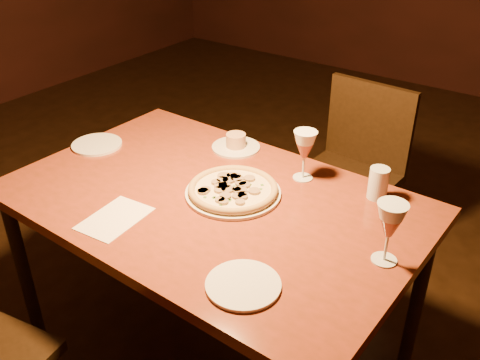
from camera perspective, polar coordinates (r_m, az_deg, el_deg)
The scene contains 11 objects.
floor at distance 2.62m, azimuth -3.85°, elevation -12.68°, with size 7.00×7.00×0.00m, color #311E10.
dining_table at distance 1.92m, azimuth -3.02°, elevation -3.62°, with size 1.47×0.97×0.78m.
chair_far at distance 2.67m, azimuth 11.88°, elevation 1.29°, with size 0.47×0.47×0.91m.
pizza_plate at distance 1.89m, azimuth -0.75°, elevation -1.05°, with size 0.34×0.34×0.04m.
ramekin_saucer at distance 2.21m, azimuth -0.44°, elevation 3.89°, with size 0.20×0.20×0.06m.
wine_glass_far at distance 1.97m, azimuth 6.86°, elevation 2.62°, with size 0.09×0.09×0.19m, color #A45444, non-canonical shape.
wine_glass_right at distance 1.60m, azimuth 15.56°, elevation -5.48°, with size 0.09×0.09×0.20m, color #A45444, non-canonical shape.
water_tumbler at distance 1.92m, azimuth 14.54°, elevation -0.33°, with size 0.07×0.07×0.12m, color silver.
side_plate_left at distance 2.32m, azimuth -15.02°, elevation 3.68°, with size 0.21×0.21×0.01m, color silver.
side_plate_near at distance 1.51m, azimuth 0.34°, elevation -11.12°, with size 0.21×0.21×0.01m, color silver.
menu_card at distance 1.82m, azimuth -13.20°, elevation -4.01°, with size 0.16×0.23×0.00m, color white.
Camera 1 is at (1.25, -1.45, 1.78)m, focal length 40.00 mm.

